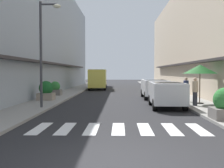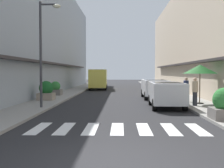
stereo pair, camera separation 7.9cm
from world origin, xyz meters
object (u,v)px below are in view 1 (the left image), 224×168
at_px(pedestrian_walking_near, 186,89).
at_px(cafe_umbrella, 200,69).
at_px(parked_car_near, 167,92).
at_px(street_lamp, 44,44).
at_px(parked_car_mid, 154,87).
at_px(delivery_van, 98,78).
at_px(pedestrian_walking_far, 195,91).
at_px(planter_midblock, 46,91).
at_px(planter_far, 55,89).

bearing_deg(pedestrian_walking_near, cafe_umbrella, -60.73).
distance_m(parked_car_near, street_lamp, 7.34).
height_order(parked_car_mid, delivery_van, delivery_van).
xyz_separation_m(parked_car_mid, street_lamp, (-6.78, -6.53, 2.67)).
relative_size(street_lamp, pedestrian_walking_far, 3.53).
relative_size(cafe_umbrella, pedestrian_walking_far, 1.47).
bearing_deg(planter_midblock, cafe_umbrella, -11.61).
height_order(street_lamp, planter_midblock, street_lamp).
bearing_deg(street_lamp, planter_midblock, 104.06).
bearing_deg(cafe_umbrella, planter_far, 149.38).
height_order(parked_car_near, delivery_van, delivery_van).
height_order(parked_car_mid, street_lamp, street_lamp).
xyz_separation_m(cafe_umbrella, pedestrian_walking_near, (-0.55, 1.20, -1.26)).
bearing_deg(delivery_van, pedestrian_walking_far, -67.54).
bearing_deg(street_lamp, delivery_van, 85.17).
bearing_deg(parked_car_near, pedestrian_walking_far, 3.73).
bearing_deg(planter_midblock, pedestrian_walking_near, -5.15).
distance_m(street_lamp, cafe_umbrella, 9.32).
bearing_deg(parked_car_mid, pedestrian_walking_near, -63.19).
distance_m(pedestrian_walking_near, pedestrian_walking_far, 2.26).
bearing_deg(planter_midblock, street_lamp, -75.94).
bearing_deg(pedestrian_walking_far, street_lamp, 68.13).
bearing_deg(pedestrian_walking_far, delivery_van, -5.99).
height_order(planter_midblock, planter_far, planter_midblock).
distance_m(cafe_umbrella, pedestrian_walking_far, 1.73).
distance_m(delivery_van, planter_far, 10.02).
xyz_separation_m(delivery_van, pedestrian_walking_far, (6.93, -16.75, -0.44)).
relative_size(parked_car_near, parked_car_mid, 0.93).
xyz_separation_m(planter_far, pedestrian_walking_far, (9.76, -7.17, 0.34)).
xyz_separation_m(parked_car_mid, pedestrian_walking_near, (1.67, -3.30, 0.03)).
bearing_deg(planter_far, street_lamp, -80.69).
distance_m(delivery_van, pedestrian_walking_far, 18.13).
distance_m(street_lamp, pedestrian_walking_far, 8.88).
height_order(parked_car_near, cafe_umbrella, cafe_umbrella).
relative_size(street_lamp, planter_midblock, 4.35).
relative_size(parked_car_near, cafe_umbrella, 1.68).
distance_m(parked_car_near, cafe_umbrella, 2.82).
height_order(street_lamp, pedestrian_walking_near, street_lamp).
xyz_separation_m(parked_car_mid, pedestrian_walking_far, (1.65, -5.56, 0.05)).
height_order(parked_car_near, pedestrian_walking_near, pedestrian_walking_near).
xyz_separation_m(pedestrian_walking_near, pedestrian_walking_far, (-0.02, -2.26, 0.02)).
height_order(delivery_van, pedestrian_walking_near, delivery_van).
bearing_deg(delivery_van, planter_midblock, -100.48).
height_order(parked_car_near, street_lamp, street_lamp).
xyz_separation_m(parked_car_near, street_lamp, (-6.78, -0.87, 2.67)).
bearing_deg(pedestrian_walking_near, pedestrian_walking_far, -85.65).
relative_size(cafe_umbrella, planter_midblock, 1.81).
bearing_deg(parked_car_mid, pedestrian_walking_far, -73.51).
relative_size(parked_car_near, planter_midblock, 3.04).
xyz_separation_m(delivery_van, cafe_umbrella, (7.49, -15.69, 0.81)).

